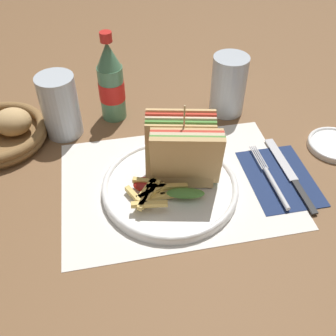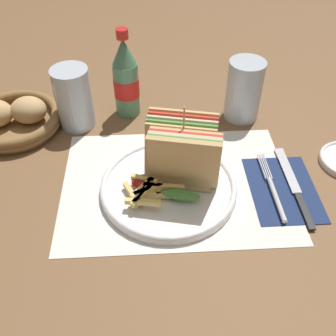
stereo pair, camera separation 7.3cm
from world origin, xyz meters
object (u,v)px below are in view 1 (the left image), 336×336
club_sandwich (183,154)px  knife (290,174)px  glass_near (228,85)px  fork (272,181)px  side_saucer (335,145)px  glass_far (61,110)px  plate_main (170,187)px  coke_bottle_near (111,83)px

club_sandwich → knife: 0.23m
glass_near → fork: bearing=-86.8°
glass_near → side_saucer: glass_near is taller
glass_far → knife: bearing=-27.9°
club_sandwich → glass_far: 0.30m
club_sandwich → glass_near: 0.27m
club_sandwich → glass_near: bearing=54.8°
plate_main → club_sandwich: size_ratio=1.54×
plate_main → coke_bottle_near: bearing=107.0°
knife → coke_bottle_near: 0.43m
coke_bottle_near → glass_far: (-0.11, -0.04, -0.03)m
glass_far → fork: bearing=-32.0°
knife → glass_near: (-0.06, 0.24, 0.06)m
side_saucer → knife: bearing=-153.4°
plate_main → fork: (0.20, -0.02, -0.00)m
plate_main → side_saucer: size_ratio=2.28×
club_sandwich → coke_bottle_near: 0.27m
knife → side_saucer: bearing=25.8°
club_sandwich → plate_main: bearing=-157.8°
coke_bottle_near → club_sandwich: bearing=-67.2°
plate_main → glass_far: bearing=131.2°
knife → glass_near: glass_near is taller
plate_main → glass_far: glass_far is taller
side_saucer → fork: bearing=-155.3°
knife → coke_bottle_near: bearing=139.0°
knife → glass_far: bearing=151.3°
fork → glass_near: bearing=92.4°
knife → fork: bearing=-162.2°
fork → coke_bottle_near: 0.40m
club_sandwich → fork: (0.17, -0.03, -0.07)m
side_saucer → coke_bottle_near: bearing=155.4°
plate_main → fork: size_ratio=1.45×
coke_bottle_near → side_saucer: size_ratio=1.81×
club_sandwich → coke_bottle_near: size_ratio=0.82×
fork → knife: (0.04, 0.01, -0.00)m
knife → side_saucer: side_saucer is taller
fork → side_saucer: 0.19m
plate_main → fork: 0.20m
fork → side_saucer: same height
glass_far → side_saucer: bearing=-16.3°
glass_near → side_saucer: size_ratio=1.23×
plate_main → knife: (0.24, -0.01, -0.00)m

